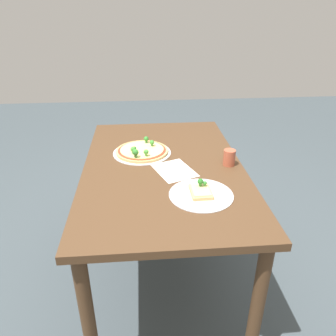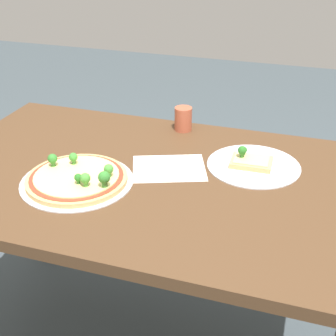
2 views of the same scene
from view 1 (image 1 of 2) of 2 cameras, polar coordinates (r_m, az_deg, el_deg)
ground_plane at (r=2.19m, az=-0.69°, el=-17.58°), size 8.00×8.00×0.00m
dining_table at (r=1.79m, az=-0.81°, el=-2.29°), size 1.34×0.84×0.76m
pizza_tray_whole at (r=1.88m, az=-4.56°, el=2.97°), size 0.33×0.33×0.07m
pizza_tray_slice at (r=1.49m, az=5.77°, el=-4.33°), size 0.29×0.29×0.06m
drinking_cup at (r=1.76m, az=10.62°, el=1.80°), size 0.06×0.06×0.09m
paper_menu at (r=1.69m, az=1.12°, el=-0.42°), size 0.27×0.24×0.00m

